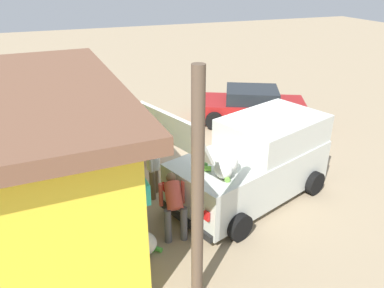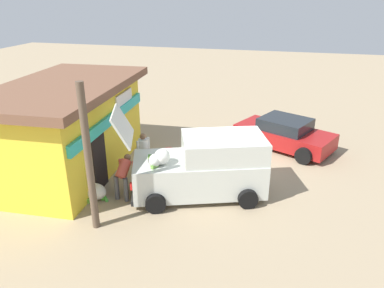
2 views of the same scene
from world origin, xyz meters
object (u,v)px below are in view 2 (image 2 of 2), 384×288
(parked_sedan, at_px, (284,134))
(paint_bucket, at_px, (169,152))
(delivery_van, at_px, (204,167))
(unloaded_banana_pile, at_px, (95,192))
(vendor_standing, at_px, (144,151))
(storefront_bar, at_px, (68,127))
(customer_bending, at_px, (123,174))

(parked_sedan, distance_m, paint_bucket, 4.87)
(delivery_van, height_order, unloaded_banana_pile, delivery_van)
(paint_bucket, bearing_deg, delivery_van, -141.84)
(vendor_standing, bearing_deg, storefront_bar, 96.69)
(vendor_standing, height_order, customer_bending, vendor_standing)
(storefront_bar, bearing_deg, delivery_van, -96.05)
(customer_bending, height_order, paint_bucket, customer_bending)
(delivery_van, xyz_separation_m, vendor_standing, (0.85, 2.37, -0.07))
(parked_sedan, bearing_deg, unloaded_banana_pile, 135.14)
(delivery_van, height_order, paint_bucket, delivery_van)
(customer_bending, bearing_deg, paint_bucket, -6.77)
(storefront_bar, xyz_separation_m, unloaded_banana_pile, (-1.69, -1.78, -1.43))
(storefront_bar, distance_m, customer_bending, 3.10)
(parked_sedan, xyz_separation_m, paint_bucket, (-2.03, 4.41, -0.44))
(customer_bending, height_order, unloaded_banana_pile, customer_bending)
(customer_bending, xyz_separation_m, paint_bucket, (3.38, -0.40, -0.67))
(storefront_bar, relative_size, customer_bending, 5.02)
(parked_sedan, bearing_deg, paint_bucket, 114.68)
(parked_sedan, xyz_separation_m, unloaded_banana_pile, (-5.71, 5.68, -0.37))
(delivery_van, bearing_deg, paint_bucket, 38.16)
(parked_sedan, bearing_deg, delivery_van, 152.03)
(parked_sedan, height_order, unloaded_banana_pile, parked_sedan)
(parked_sedan, relative_size, customer_bending, 3.13)
(paint_bucket, bearing_deg, customer_bending, 173.23)
(delivery_van, xyz_separation_m, parked_sedan, (4.56, -2.42, -0.36))
(customer_bending, distance_m, unloaded_banana_pile, 1.11)
(customer_bending, bearing_deg, vendor_standing, -0.62)
(customer_bending, bearing_deg, parked_sedan, -41.68)
(paint_bucket, bearing_deg, parked_sedan, -65.32)
(storefront_bar, relative_size, unloaded_banana_pile, 7.48)
(parked_sedan, distance_m, vendor_standing, 6.07)
(parked_sedan, relative_size, unloaded_banana_pile, 4.66)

